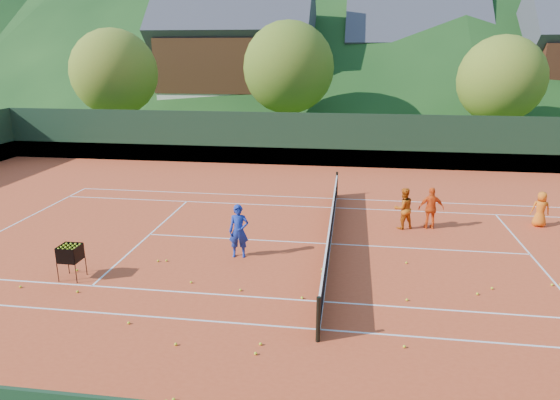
# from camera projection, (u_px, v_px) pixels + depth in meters

# --- Properties ---
(ground) EXTENTS (400.00, 400.00, 0.00)m
(ground) POSITION_uv_depth(u_px,v_px,m) (330.00, 244.00, 16.87)
(ground) COLOR #2C5219
(ground) RESTS_ON ground
(clay_court) EXTENTS (40.00, 24.00, 0.02)m
(clay_court) POSITION_uv_depth(u_px,v_px,m) (330.00, 244.00, 16.86)
(clay_court) COLOR #C54320
(clay_court) RESTS_ON ground
(coach) EXTENTS (0.66, 0.48, 1.70)m
(coach) POSITION_uv_depth(u_px,v_px,m) (239.00, 231.00, 15.59)
(coach) COLOR #172E97
(coach) RESTS_ON clay_court
(student_a) EXTENTS (0.91, 0.83, 1.53)m
(student_a) POSITION_uv_depth(u_px,v_px,m) (403.00, 208.00, 18.15)
(student_a) COLOR #D06312
(student_a) RESTS_ON clay_court
(student_b) EXTENTS (0.94, 0.46, 1.55)m
(student_b) POSITION_uv_depth(u_px,v_px,m) (431.00, 208.00, 18.14)
(student_b) COLOR #F85816
(student_b) RESTS_ON clay_court
(student_c) EXTENTS (0.68, 0.48, 1.33)m
(student_c) POSITION_uv_depth(u_px,v_px,m) (541.00, 209.00, 18.40)
(student_c) COLOR orange
(student_c) RESTS_ON clay_court
(tennis_ball_0) EXTENTS (0.07, 0.07, 0.07)m
(tennis_ball_0) POSITION_uv_depth(u_px,v_px,m) (176.00, 344.00, 11.01)
(tennis_ball_0) COLOR #CFE325
(tennis_ball_0) RESTS_ON clay_court
(tennis_ball_2) EXTENTS (0.07, 0.07, 0.07)m
(tennis_ball_2) POSITION_uv_depth(u_px,v_px,m) (477.00, 294.00, 13.30)
(tennis_ball_2) COLOR #CFE325
(tennis_ball_2) RESTS_ON clay_court
(tennis_ball_3) EXTENTS (0.07, 0.07, 0.07)m
(tennis_ball_3) POSITION_uv_depth(u_px,v_px,m) (406.00, 263.00, 15.27)
(tennis_ball_3) COLOR #CFE325
(tennis_ball_3) RESTS_ON clay_court
(tennis_ball_4) EXTENTS (0.07, 0.07, 0.07)m
(tennis_ball_4) POSITION_uv_depth(u_px,v_px,m) (77.00, 270.00, 14.75)
(tennis_ball_4) COLOR #CFE325
(tennis_ball_4) RESTS_ON clay_court
(tennis_ball_5) EXTENTS (0.07, 0.07, 0.07)m
(tennis_ball_5) POSITION_uv_depth(u_px,v_px,m) (240.00, 290.00, 13.52)
(tennis_ball_5) COLOR #CFE325
(tennis_ball_5) RESTS_ON clay_court
(tennis_ball_6) EXTENTS (0.07, 0.07, 0.07)m
(tennis_ball_6) POSITION_uv_depth(u_px,v_px,m) (129.00, 323.00, 11.88)
(tennis_ball_6) COLOR #CFE325
(tennis_ball_6) RESTS_ON clay_court
(tennis_ball_7) EXTENTS (0.07, 0.07, 0.07)m
(tennis_ball_7) POSITION_uv_depth(u_px,v_px,m) (167.00, 261.00, 15.43)
(tennis_ball_7) COLOR #CFE325
(tennis_ball_7) RESTS_ON clay_court
(tennis_ball_8) EXTENTS (0.07, 0.07, 0.07)m
(tennis_ball_8) POSITION_uv_depth(u_px,v_px,m) (77.00, 292.00, 13.43)
(tennis_ball_8) COLOR #CFE325
(tennis_ball_8) RESTS_ON clay_court
(tennis_ball_9) EXTENTS (0.07, 0.07, 0.07)m
(tennis_ball_9) POSITION_uv_depth(u_px,v_px,m) (552.00, 285.00, 13.82)
(tennis_ball_9) COLOR #CFE325
(tennis_ball_9) RESTS_ON clay_court
(tennis_ball_11) EXTENTS (0.07, 0.07, 0.07)m
(tennis_ball_11) POSITION_uv_depth(u_px,v_px,m) (404.00, 347.00, 10.92)
(tennis_ball_11) COLOR #CFE325
(tennis_ball_11) RESTS_ON clay_court
(tennis_ball_12) EXTENTS (0.07, 0.07, 0.07)m
(tennis_ball_12) POSITION_uv_depth(u_px,v_px,m) (20.00, 287.00, 13.71)
(tennis_ball_12) COLOR #CFE325
(tennis_ball_12) RESTS_ON clay_court
(tennis_ball_13) EXTENTS (0.07, 0.07, 0.07)m
(tennis_ball_13) POSITION_uv_depth(u_px,v_px,m) (407.00, 300.00, 12.98)
(tennis_ball_13) COLOR #CFE325
(tennis_ball_13) RESTS_ON clay_court
(tennis_ball_14) EXTENTS (0.07, 0.07, 0.07)m
(tennis_ball_14) POSITION_uv_depth(u_px,v_px,m) (322.00, 274.00, 14.50)
(tennis_ball_14) COLOR #CFE325
(tennis_ball_14) RESTS_ON clay_court
(tennis_ball_15) EXTENTS (0.07, 0.07, 0.07)m
(tennis_ball_15) POSITION_uv_depth(u_px,v_px,m) (256.00, 353.00, 10.67)
(tennis_ball_15) COLOR #CFE325
(tennis_ball_15) RESTS_ON clay_court
(tennis_ball_18) EXTENTS (0.07, 0.07, 0.07)m
(tennis_ball_18) POSITION_uv_depth(u_px,v_px,m) (191.00, 282.00, 13.98)
(tennis_ball_18) COLOR #CFE325
(tennis_ball_18) RESTS_ON clay_court
(tennis_ball_19) EXTENTS (0.07, 0.07, 0.07)m
(tennis_ball_19) POSITION_uv_depth(u_px,v_px,m) (492.00, 288.00, 13.62)
(tennis_ball_19) COLOR #CFE325
(tennis_ball_19) RESTS_ON clay_court
(tennis_ball_20) EXTENTS (0.07, 0.07, 0.07)m
(tennis_ball_20) POSITION_uv_depth(u_px,v_px,m) (322.00, 269.00, 14.81)
(tennis_ball_20) COLOR #CFE325
(tennis_ball_20) RESTS_ON clay_court
(tennis_ball_21) EXTENTS (0.07, 0.07, 0.07)m
(tennis_ball_21) POSITION_uv_depth(u_px,v_px,m) (302.00, 298.00, 13.09)
(tennis_ball_21) COLOR #CFE325
(tennis_ball_21) RESTS_ON clay_court
(tennis_ball_22) EXTENTS (0.07, 0.07, 0.07)m
(tennis_ball_22) POSITION_uv_depth(u_px,v_px,m) (261.00, 344.00, 11.02)
(tennis_ball_22) COLOR #CFE325
(tennis_ball_22) RESTS_ON clay_court
(tennis_ball_23) EXTENTS (0.07, 0.07, 0.07)m
(tennis_ball_23) POSITION_uv_depth(u_px,v_px,m) (158.00, 261.00, 15.41)
(tennis_ball_23) COLOR #CFE325
(tennis_ball_23) RESTS_ON clay_court
(tennis_ball_24) EXTENTS (0.07, 0.07, 0.07)m
(tennis_ball_24) POSITION_uv_depth(u_px,v_px,m) (560.00, 285.00, 13.83)
(tennis_ball_24) COLOR #CFE325
(tennis_ball_24) RESTS_ON clay_court
(tennis_ball_26) EXTENTS (0.07, 0.07, 0.07)m
(tennis_ball_26) POSITION_uv_depth(u_px,v_px,m) (174.00, 400.00, 9.26)
(tennis_ball_26) COLOR #CFE325
(tennis_ball_26) RESTS_ON clay_court
(court_lines) EXTENTS (23.83, 11.03, 0.00)m
(court_lines) POSITION_uv_depth(u_px,v_px,m) (330.00, 244.00, 16.86)
(court_lines) COLOR white
(court_lines) RESTS_ON clay_court
(tennis_net) EXTENTS (0.10, 12.07, 1.10)m
(tennis_net) POSITION_uv_depth(u_px,v_px,m) (331.00, 230.00, 16.72)
(tennis_net) COLOR black
(tennis_net) RESTS_ON clay_court
(perimeter_fence) EXTENTS (40.40, 24.24, 3.00)m
(perimeter_fence) POSITION_uv_depth(u_px,v_px,m) (331.00, 209.00, 16.50)
(perimeter_fence) COLOR black
(perimeter_fence) RESTS_ON clay_court
(ball_hopper) EXTENTS (0.57, 0.57, 1.00)m
(ball_hopper) POSITION_uv_depth(u_px,v_px,m) (70.00, 254.00, 14.10)
(ball_hopper) COLOR black
(ball_hopper) RESTS_ON clay_court
(chalet_left) EXTENTS (13.80, 9.93, 12.92)m
(chalet_left) POSITION_uv_depth(u_px,v_px,m) (237.00, 59.00, 45.09)
(chalet_left) COLOR beige
(chalet_left) RESTS_ON ground
(chalet_mid) EXTENTS (12.65, 8.82, 11.45)m
(chalet_mid) POSITION_uv_depth(u_px,v_px,m) (412.00, 66.00, 46.89)
(chalet_mid) COLOR beige
(chalet_mid) RESTS_ON ground
(tree_a) EXTENTS (6.00, 6.00, 7.88)m
(tree_a) POSITION_uv_depth(u_px,v_px,m) (114.00, 73.00, 34.74)
(tree_a) COLOR #402819
(tree_a) RESTS_ON ground
(tree_b) EXTENTS (6.40, 6.40, 8.40)m
(tree_b) POSITION_uv_depth(u_px,v_px,m) (288.00, 68.00, 34.91)
(tree_b) COLOR #402719
(tree_b) RESTS_ON ground
(tree_c) EXTENTS (5.60, 5.60, 7.35)m
(tree_c) POSITION_uv_depth(u_px,v_px,m) (501.00, 80.00, 32.24)
(tree_c) COLOR #3C2718
(tree_c) RESTS_ON ground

